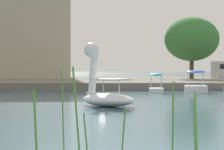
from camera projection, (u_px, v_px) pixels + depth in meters
The scene contains 6 objects.
shore_bank_far at pixel (112, 81), 42.28m from camera, with size 123.72×27.70×0.57m, color #6B665B.
swan_boat at pixel (105, 91), 16.56m from camera, with size 2.75×2.65×2.63m.
pedal_boat_cyan at pixel (156, 86), 26.76m from camera, with size 1.16×1.87×1.28m.
pedal_boat_blue at pixel (196, 86), 26.84m from camera, with size 1.90×2.53×1.46m.
tree_broadleaf_left at pixel (192, 39), 41.61m from camera, with size 7.45×7.63×6.32m.
reed_clump_foreground at pixel (109, 127), 5.92m from camera, with size 3.95×1.75×1.53m.
Camera 1 is at (-2.13, -6.94, 1.48)m, focal length 65.17 mm.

